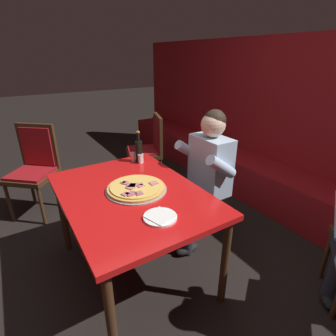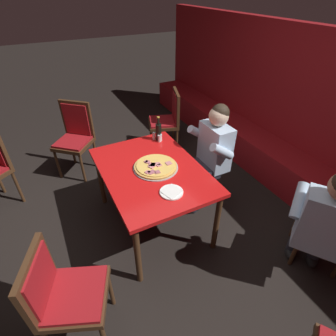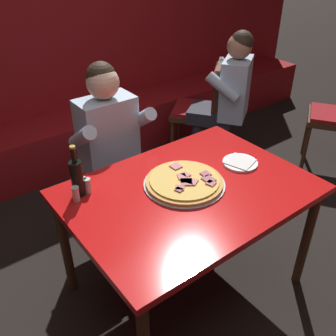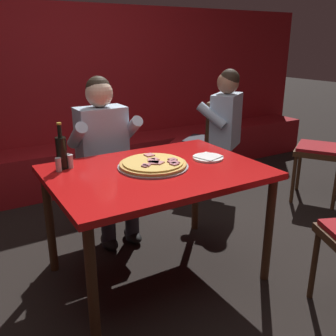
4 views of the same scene
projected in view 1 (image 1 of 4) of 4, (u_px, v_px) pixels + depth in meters
ground_plane at (136, 271)px, 2.23m from camera, size 24.00×24.00×0.00m
booth_wall_panel at (310, 127)px, 2.91m from camera, size 6.80×0.16×1.90m
booth_bench at (280, 191)px, 3.04m from camera, size 6.46×0.48×0.46m
main_dining_table at (132, 201)px, 1.95m from camera, size 1.31×0.95×0.76m
pizza at (136, 188)px, 1.94m from camera, size 0.45×0.45×0.05m
plate_white_paper at (160, 217)px, 1.61m from camera, size 0.21×0.21×0.02m
beer_bottle at (139, 150)px, 2.42m from camera, size 0.07×0.07×0.29m
shaker_oregano at (140, 159)px, 2.41m from camera, size 0.04×0.04×0.09m
shaker_parmesan at (141, 159)px, 2.43m from camera, size 0.04×0.04×0.09m
shaker_black_pepper at (133, 157)px, 2.45m from camera, size 0.04×0.04×0.09m
diner_seated_blue_shirt at (203, 175)px, 2.33m from camera, size 0.53×0.53×1.27m
dining_chair_far_right at (150, 146)px, 3.50m from camera, size 0.56×0.56×0.97m
dining_chair_by_booth at (35, 164)px, 2.88m from camera, size 0.62×0.62×1.01m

